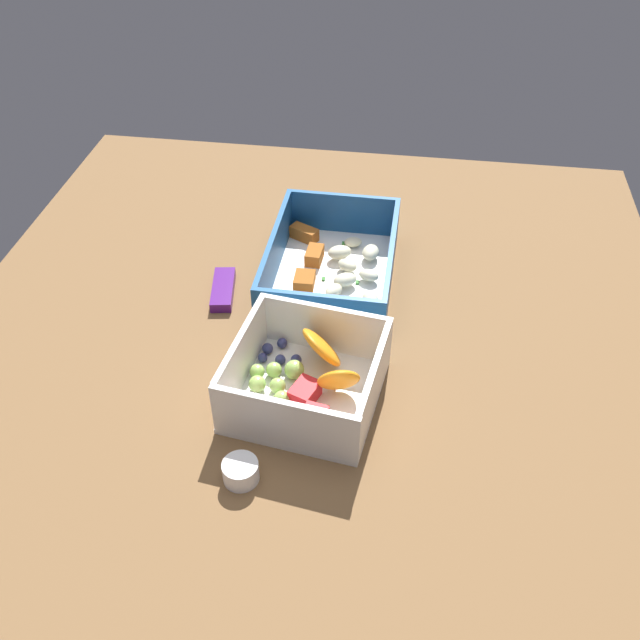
{
  "coord_description": "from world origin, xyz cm",
  "views": [
    {
      "loc": [
        -57.15,
        -8.94,
        53.45
      ],
      "look_at": [
        -1.65,
        -0.86,
        4.0
      ],
      "focal_mm": 39.15,
      "sensor_mm": 36.0,
      "label": 1
    }
  ],
  "objects_px": {
    "fruit_bowl": "(306,380)",
    "paper_cup_liner": "(241,471)",
    "candy_bar": "(223,289)",
    "pasta_container": "(332,269)"
  },
  "relations": [
    {
      "from": "candy_bar",
      "to": "fruit_bowl",
      "type": "bearing_deg",
      "value": -139.93
    },
    {
      "from": "fruit_bowl",
      "to": "paper_cup_liner",
      "type": "relative_size",
      "value": 4.85
    },
    {
      "from": "paper_cup_liner",
      "to": "fruit_bowl",
      "type": "bearing_deg",
      "value": -21.19
    },
    {
      "from": "pasta_container",
      "to": "candy_bar",
      "type": "bearing_deg",
      "value": 108.71
    },
    {
      "from": "pasta_container",
      "to": "fruit_bowl",
      "type": "bearing_deg",
      "value": -179.74
    },
    {
      "from": "fruit_bowl",
      "to": "candy_bar",
      "type": "height_order",
      "value": "fruit_bowl"
    },
    {
      "from": "candy_bar",
      "to": "paper_cup_liner",
      "type": "distance_m",
      "value": 0.26
    },
    {
      "from": "paper_cup_liner",
      "to": "candy_bar",
      "type": "bearing_deg",
      "value": 17.69
    },
    {
      "from": "candy_bar",
      "to": "paper_cup_liner",
      "type": "bearing_deg",
      "value": -162.31
    },
    {
      "from": "pasta_container",
      "to": "paper_cup_liner",
      "type": "bearing_deg",
      "value": 172.29
    }
  ]
}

